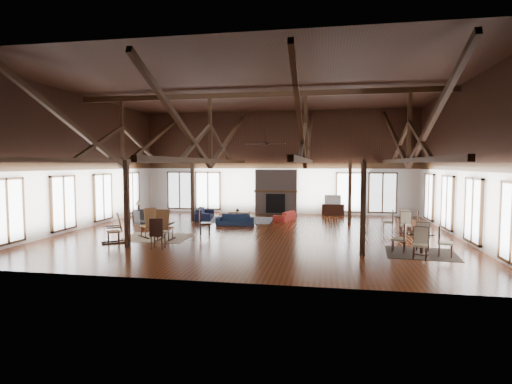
% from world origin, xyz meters
% --- Properties ---
extents(floor, '(16.00, 16.00, 0.00)m').
position_xyz_m(floor, '(0.00, 0.00, 0.00)').
color(floor, maroon).
rests_on(floor, ground).
extents(ceiling, '(16.00, 14.00, 0.02)m').
position_xyz_m(ceiling, '(0.00, 0.00, 6.00)').
color(ceiling, black).
rests_on(ceiling, wall_back).
extents(wall_back, '(16.00, 0.02, 6.00)m').
position_xyz_m(wall_back, '(0.00, 7.00, 3.00)').
color(wall_back, silver).
rests_on(wall_back, floor).
extents(wall_front, '(16.00, 0.02, 6.00)m').
position_xyz_m(wall_front, '(0.00, -7.00, 3.00)').
color(wall_front, silver).
rests_on(wall_front, floor).
extents(wall_left, '(0.02, 14.00, 6.00)m').
position_xyz_m(wall_left, '(-8.00, 0.00, 3.00)').
color(wall_left, silver).
rests_on(wall_left, floor).
extents(wall_right, '(0.02, 14.00, 6.00)m').
position_xyz_m(wall_right, '(8.00, 0.00, 3.00)').
color(wall_right, silver).
rests_on(wall_right, floor).
extents(roof_truss, '(15.60, 14.07, 3.14)m').
position_xyz_m(roof_truss, '(0.00, 0.00, 4.03)').
color(roof_truss, black).
rests_on(roof_truss, wall_back).
extents(post_grid, '(8.16, 7.16, 3.05)m').
position_xyz_m(post_grid, '(0.00, 0.00, 1.52)').
color(post_grid, black).
rests_on(post_grid, floor).
extents(fireplace, '(2.50, 0.69, 2.60)m').
position_xyz_m(fireplace, '(0.00, 6.67, 1.29)').
color(fireplace, '#6B5A52').
rests_on(fireplace, floor).
extents(ceiling_fan, '(1.60, 1.60, 0.75)m').
position_xyz_m(ceiling_fan, '(0.50, -1.00, 3.73)').
color(ceiling_fan, black).
rests_on(ceiling_fan, roof_truss).
extents(sofa_navy_front, '(1.83, 0.85, 0.52)m').
position_xyz_m(sofa_navy_front, '(-1.41, 2.06, 0.26)').
color(sofa_navy_front, '#16233E').
rests_on(sofa_navy_front, floor).
extents(sofa_navy_left, '(2.14, 1.15, 0.59)m').
position_xyz_m(sofa_navy_left, '(-3.43, 3.75, 0.30)').
color(sofa_navy_left, '#131936').
rests_on(sofa_navy_left, floor).
extents(sofa_orange, '(1.77, 1.09, 0.48)m').
position_xyz_m(sofa_orange, '(0.77, 4.09, 0.24)').
color(sofa_orange, '#A1281F').
rests_on(sofa_orange, floor).
extents(coffee_table, '(1.14, 0.65, 0.42)m').
position_xyz_m(coffee_table, '(-1.61, 3.97, 0.36)').
color(coffee_table, brown).
rests_on(coffee_table, floor).
extents(vase, '(0.23, 0.23, 0.18)m').
position_xyz_m(vase, '(-1.73, 4.04, 0.51)').
color(vase, '#B2B2B2').
rests_on(vase, coffee_table).
extents(armchair, '(1.40, 1.40, 0.69)m').
position_xyz_m(armchair, '(-5.77, 1.77, 0.34)').
color(armchair, '#29292C').
rests_on(armchair, floor).
extents(side_table_lamp, '(0.44, 0.44, 1.12)m').
position_xyz_m(side_table_lamp, '(-6.51, 2.38, 0.43)').
color(side_table_lamp, black).
rests_on(side_table_lamp, floor).
extents(rocking_chair_a, '(1.02, 0.96, 1.19)m').
position_xyz_m(rocking_chair_a, '(-4.03, -1.65, 0.56)').
color(rocking_chair_a, brown).
rests_on(rocking_chair_a, floor).
extents(rocking_chair_b, '(0.53, 0.94, 1.21)m').
position_xyz_m(rocking_chair_b, '(-3.20, -2.22, 0.57)').
color(rocking_chair_b, brown).
rests_on(rocking_chair_b, floor).
extents(rocking_chair_c, '(0.96, 0.85, 1.10)m').
position_xyz_m(rocking_chair_c, '(-4.78, -2.86, 0.52)').
color(rocking_chair_c, brown).
rests_on(rocking_chair_c, floor).
extents(side_chair_a, '(0.58, 0.58, 1.05)m').
position_xyz_m(side_chair_a, '(-2.14, -0.72, 0.61)').
color(side_chair_a, black).
rests_on(side_chair_a, floor).
extents(side_chair_b, '(0.51, 0.51, 1.08)m').
position_xyz_m(side_chair_b, '(-2.80, -3.71, 0.63)').
color(side_chair_b, black).
rests_on(side_chair_b, floor).
extents(cafe_table_near, '(1.90, 1.90, 0.97)m').
position_xyz_m(cafe_table_near, '(5.90, -2.94, 0.48)').
color(cafe_table_near, black).
rests_on(cafe_table_near, floor).
extents(cafe_table_far, '(1.85, 1.85, 0.95)m').
position_xyz_m(cafe_table_far, '(6.18, 1.25, 0.47)').
color(cafe_table_far, black).
rests_on(cafe_table_far, floor).
extents(cup_near, '(0.16, 0.16, 0.10)m').
position_xyz_m(cup_near, '(5.86, -2.91, 0.75)').
color(cup_near, '#B2B2B2').
rests_on(cup_near, cafe_table_near).
extents(cup_far, '(0.14, 0.14, 0.09)m').
position_xyz_m(cup_far, '(6.10, 1.30, 0.73)').
color(cup_far, '#B2B2B2').
rests_on(cup_far, cafe_table_far).
extents(tv_console, '(1.25, 0.47, 0.63)m').
position_xyz_m(tv_console, '(3.26, 6.75, 0.31)').
color(tv_console, black).
rests_on(tv_console, floor).
extents(television, '(0.92, 0.15, 0.52)m').
position_xyz_m(television, '(3.24, 6.75, 0.89)').
color(television, '#B2B2B2').
rests_on(television, tv_console).
extents(rug_tan, '(2.66, 2.14, 0.01)m').
position_xyz_m(rug_tan, '(-3.75, -1.64, 0.01)').
color(rug_tan, tan).
rests_on(rug_tan, floor).
extents(rug_navy, '(3.44, 2.58, 0.01)m').
position_xyz_m(rug_navy, '(-1.56, 3.86, 0.01)').
color(rug_navy, '#171D40').
rests_on(rug_navy, floor).
extents(rug_dark, '(2.37, 2.19, 0.01)m').
position_xyz_m(rug_dark, '(5.93, -2.80, 0.01)').
color(rug_dark, black).
rests_on(rug_dark, floor).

